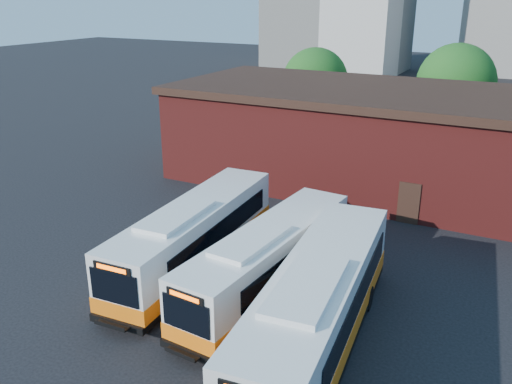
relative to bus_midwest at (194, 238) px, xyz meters
The scene contains 8 objects.
ground 6.29m from the bus_midwest, 40.94° to the right, with size 220.00×220.00×0.00m, color black.
bus_midwest is the anchor object (origin of this frame).
bus_mideast 4.10m from the bus_midwest, ahead, with size 3.19×11.64×3.14m.
bus_east 8.06m from the bus_midwest, 23.49° to the right, with size 3.99×13.17×3.54m.
transit_worker 9.71m from the bus_midwest, 32.49° to the right, with size 0.72×0.47×1.98m, color black.
depot_building 16.74m from the bus_midwest, 73.90° to the left, with size 28.60×12.60×6.40m.
tree_west 28.68m from the bus_midwest, 100.88° to the left, with size 6.00×6.00×7.65m.
tree_mid 30.92m from the bus_midwest, 77.56° to the left, with size 6.56×6.56×8.36m.
Camera 1 is at (8.57, -14.87, 12.22)m, focal length 38.00 mm.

